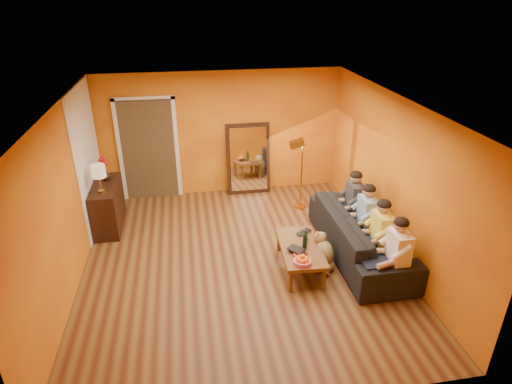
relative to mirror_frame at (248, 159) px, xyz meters
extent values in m
cube|color=brown|center=(-0.55, -2.63, -0.76)|extent=(5.00, 5.50, 0.00)
cube|color=white|center=(-0.55, -2.63, 1.84)|extent=(5.00, 5.50, 0.00)
cube|color=orange|center=(-0.55, 0.12, 0.54)|extent=(5.00, 0.00, 2.60)
cube|color=orange|center=(-3.05, -2.63, 0.54)|extent=(0.00, 5.50, 2.60)
cube|color=orange|center=(1.95, -2.63, 0.54)|extent=(0.00, 5.50, 2.60)
cube|color=white|center=(-3.04, -0.88, 0.54)|extent=(0.02, 1.90, 2.58)
cube|color=#3F2D19|center=(-2.05, 0.20, 0.29)|extent=(1.06, 0.30, 2.10)
cube|color=white|center=(-2.62, 0.08, 0.29)|extent=(0.08, 0.06, 2.20)
cube|color=white|center=(-1.48, 0.08, 0.29)|extent=(0.08, 0.06, 2.20)
cube|color=white|center=(-2.05, 0.08, 1.36)|extent=(1.22, 0.06, 0.08)
cube|color=black|center=(0.00, 0.00, 0.00)|extent=(0.92, 0.27, 1.51)
cube|color=white|center=(0.00, -0.04, 0.00)|extent=(0.78, 0.21, 1.35)
cube|color=black|center=(-2.79, -1.08, -0.34)|extent=(0.44, 1.18, 0.85)
imported|color=black|center=(1.45, -2.73, -0.39)|extent=(2.56, 1.00, 0.75)
cylinder|color=black|center=(0.41, -3.04, -0.18)|extent=(0.07, 0.07, 0.31)
imported|color=#B27F3F|center=(0.48, -2.87, -0.30)|extent=(0.11, 0.11, 0.09)
imported|color=black|center=(0.54, -2.64, -0.33)|extent=(0.34, 0.32, 0.02)
imported|color=black|center=(0.18, -3.19, -0.33)|extent=(0.26, 0.30, 0.02)
imported|color=red|center=(0.19, -3.18, -0.31)|extent=(0.21, 0.26, 0.02)
imported|color=black|center=(0.18, -3.20, -0.29)|extent=(0.30, 0.31, 0.02)
imported|color=black|center=(-2.79, -0.83, 0.19)|extent=(0.19, 0.19, 0.19)
camera|label=1|loc=(-1.28, -8.42, 3.32)|focal=30.00mm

